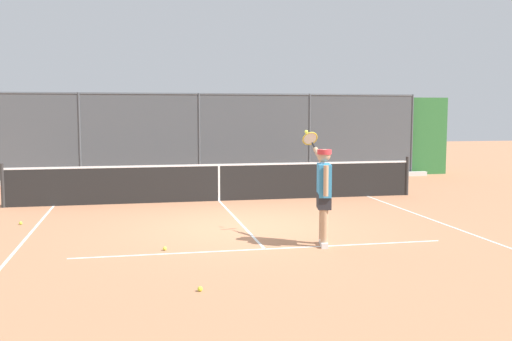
# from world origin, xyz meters

# --- Properties ---
(ground_plane) EXTENTS (60.00, 60.00, 0.00)m
(ground_plane) POSITION_xyz_m (0.00, 0.00, 0.00)
(ground_plane) COLOR #B27551
(court_line_markings) EXTENTS (8.23, 9.96, 0.01)m
(court_line_markings) POSITION_xyz_m (0.00, 2.15, 0.00)
(court_line_markings) COLOR white
(court_line_markings) RESTS_ON ground
(fence_backdrop) EXTENTS (18.36, 1.37, 2.92)m
(fence_backdrop) POSITION_xyz_m (-0.00, -8.88, 1.40)
(fence_backdrop) COLOR #474C51
(fence_backdrop) RESTS_ON ground
(tennis_net) EXTENTS (10.58, 0.09, 1.07)m
(tennis_net) POSITION_xyz_m (0.00, -3.61, 0.49)
(tennis_net) COLOR #2D2D2D
(tennis_net) RESTS_ON ground
(tennis_player) EXTENTS (0.32, 1.41, 1.96)m
(tennis_player) POSITION_xyz_m (-1.05, 1.77, 0.98)
(tennis_player) COLOR silver
(tennis_player) RESTS_ON ground
(tennis_ball_near_net) EXTENTS (0.07, 0.07, 0.07)m
(tennis_ball_near_net) POSITION_xyz_m (4.43, -1.25, 0.03)
(tennis_ball_near_net) COLOR #C1D138
(tennis_ball_near_net) RESTS_ON ground
(tennis_ball_mid_court) EXTENTS (0.07, 0.07, 0.07)m
(tennis_ball_mid_court) POSITION_xyz_m (1.32, 3.95, 0.03)
(tennis_ball_mid_court) COLOR #CCDB33
(tennis_ball_mid_court) RESTS_ON ground
(tennis_ball_near_baseline) EXTENTS (0.07, 0.07, 0.07)m
(tennis_ball_near_baseline) POSITION_xyz_m (1.65, 1.61, 0.03)
(tennis_ball_near_baseline) COLOR #D6E042
(tennis_ball_near_baseline) RESTS_ON ground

